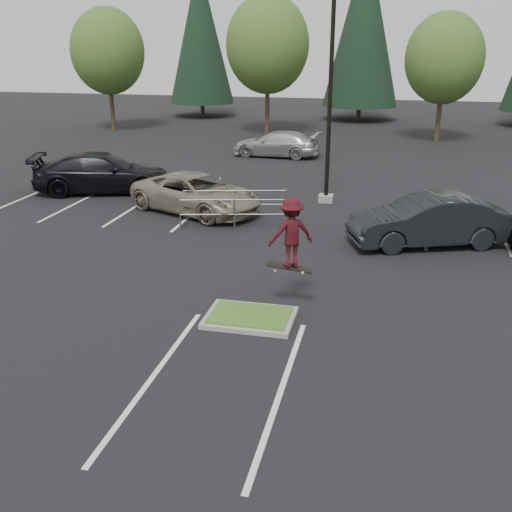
% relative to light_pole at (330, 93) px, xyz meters
% --- Properties ---
extents(ground, '(120.00, 120.00, 0.00)m').
position_rel_light_pole_xyz_m(ground, '(-0.50, -12.00, -4.56)').
color(ground, black).
rests_on(ground, ground).
extents(grass_median, '(2.20, 1.60, 0.16)m').
position_rel_light_pole_xyz_m(grass_median, '(-0.50, -12.00, -4.48)').
color(grass_median, gray).
rests_on(grass_median, ground).
extents(stall_lines, '(22.62, 17.60, 0.01)m').
position_rel_light_pole_xyz_m(stall_lines, '(-1.85, -5.98, -4.56)').
color(stall_lines, white).
rests_on(stall_lines, ground).
extents(light_pole, '(0.70, 0.60, 10.12)m').
position_rel_light_pole_xyz_m(light_pole, '(0.00, 0.00, 0.00)').
color(light_pole, gray).
rests_on(light_pole, ground).
extents(decid_a, '(5.44, 5.44, 8.91)m').
position_rel_light_pole_xyz_m(decid_a, '(-18.51, 18.03, 1.02)').
color(decid_a, '#38281C').
rests_on(decid_a, ground).
extents(decid_b, '(5.89, 5.89, 9.64)m').
position_rel_light_pole_xyz_m(decid_b, '(-6.51, 18.53, 1.48)').
color(decid_b, '#38281C').
rests_on(decid_b, ground).
extents(decid_c, '(5.12, 5.12, 8.38)m').
position_rel_light_pole_xyz_m(decid_c, '(5.49, 17.83, 0.69)').
color(decid_c, '#38281C').
rests_on(decid_c, ground).
extents(conif_a, '(5.72, 5.72, 13.00)m').
position_rel_light_pole_xyz_m(conif_a, '(-14.50, 28.00, 2.54)').
color(conif_a, '#38281C').
rests_on(conif_a, ground).
extents(conif_b, '(6.38, 6.38, 14.50)m').
position_rel_light_pole_xyz_m(conif_b, '(-0.50, 28.50, 3.29)').
color(conif_b, '#38281C').
rests_on(conif_b, ground).
extents(cart_corral, '(4.29, 2.38, 1.15)m').
position_rel_light_pole_xyz_m(cart_corral, '(-3.45, -4.11, -3.83)').
color(cart_corral, gray).
rests_on(cart_corral, ground).
extents(skateboarder, '(1.33, 1.15, 1.95)m').
position_rel_light_pole_xyz_m(skateboarder, '(0.31, -11.00, -2.52)').
color(skateboarder, black).
rests_on(skateboarder, ground).
extents(car_l_tan, '(6.12, 4.61, 1.54)m').
position_rel_light_pole_xyz_m(car_l_tan, '(-5.00, -2.74, -3.79)').
color(car_l_tan, gray).
rests_on(car_l_tan, ground).
extents(car_l_black, '(6.61, 4.25, 1.78)m').
position_rel_light_pole_xyz_m(car_l_black, '(-10.27, -0.50, -3.67)').
color(car_l_black, black).
rests_on(car_l_black, ground).
extents(car_r_charc, '(5.54, 3.53, 1.72)m').
position_rel_light_pole_xyz_m(car_r_charc, '(4.00, -5.00, -3.70)').
color(car_r_charc, black).
rests_on(car_r_charc, ground).
extents(car_far_silver, '(5.25, 2.43, 1.49)m').
position_rel_light_pole_xyz_m(car_far_silver, '(-4.14, 10.00, -3.82)').
color(car_far_silver, '#B1B1AB').
rests_on(car_far_silver, ground).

